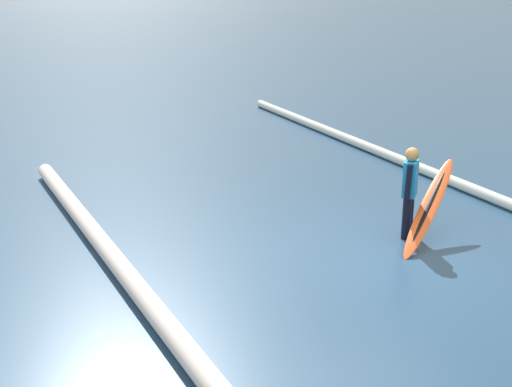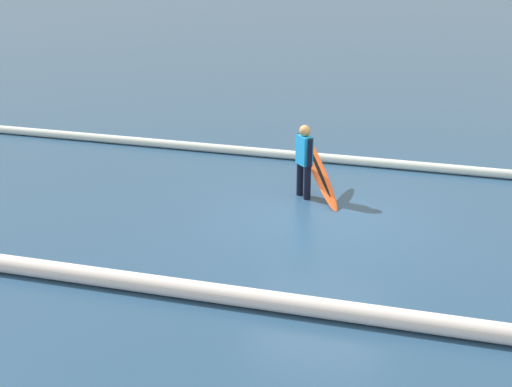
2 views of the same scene
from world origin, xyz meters
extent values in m
plane|color=navy|center=(0.00, 0.00, 0.00)|extent=(143.35, 143.35, 0.00)
cylinder|color=black|center=(0.66, -1.06, 0.34)|extent=(0.14, 0.14, 0.68)
cylinder|color=black|center=(0.46, -0.85, 0.34)|extent=(0.14, 0.14, 0.68)
cube|color=#198CD8|center=(0.56, -0.96, 0.97)|extent=(0.38, 0.38, 0.57)
sphere|color=tan|center=(0.56, -0.96, 1.36)|extent=(0.22, 0.22, 0.22)
cylinder|color=black|center=(0.71, -1.11, 0.97)|extent=(0.09, 0.10, 0.56)
cylinder|color=black|center=(0.41, -0.80, 0.97)|extent=(0.09, 0.12, 0.56)
ellipsoid|color=#E55926|center=(0.32, -1.18, 0.54)|extent=(1.33, 1.88, 1.11)
ellipsoid|color=black|center=(0.32, -1.18, 0.54)|extent=(0.96, 1.44, 0.90)
cylinder|color=white|center=(1.86, -3.40, 0.10)|extent=(18.17, 0.59, 0.21)
cylinder|color=white|center=(-1.47, 3.62, 0.14)|extent=(15.88, 0.32, 0.28)
camera|label=1|loc=(-7.95, 6.05, 4.28)|focal=50.13mm
camera|label=2|loc=(-2.18, 11.82, 4.76)|focal=48.87mm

